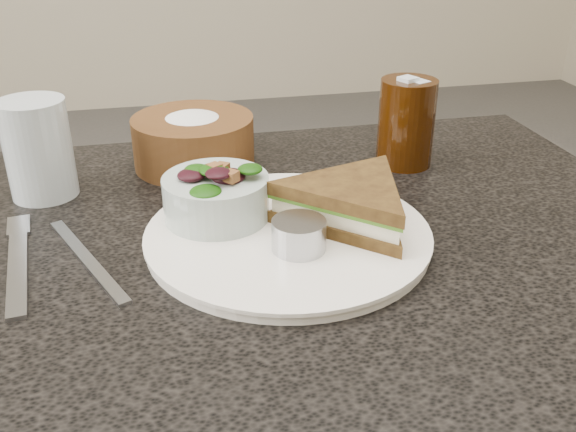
# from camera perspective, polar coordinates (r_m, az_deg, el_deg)

# --- Properties ---
(dinner_plate) EXTENTS (0.30, 0.30, 0.01)m
(dinner_plate) POSITION_cam_1_polar(r_m,az_deg,el_deg) (0.68, 0.00, -1.78)
(dinner_plate) COLOR white
(dinner_plate) RESTS_ON dining_table
(sandwich) EXTENTS (0.25, 0.25, 0.05)m
(sandwich) POSITION_cam_1_polar(r_m,az_deg,el_deg) (0.68, 5.59, 1.14)
(sandwich) COLOR brown
(sandwich) RESTS_ON dinner_plate
(salad_bowl) EXTENTS (0.12, 0.12, 0.07)m
(salad_bowl) POSITION_cam_1_polar(r_m,az_deg,el_deg) (0.69, -6.44, 2.31)
(salad_bowl) COLOR #ABBDB5
(salad_bowl) RESTS_ON dinner_plate
(dressing_ramekin) EXTENTS (0.06, 0.06, 0.03)m
(dressing_ramekin) POSITION_cam_1_polar(r_m,az_deg,el_deg) (0.63, 0.97, -1.74)
(dressing_ramekin) COLOR #A8ABB2
(dressing_ramekin) RESTS_ON dinner_plate
(orange_wedge) EXTENTS (0.07, 0.07, 0.03)m
(orange_wedge) POSITION_cam_1_polar(r_m,az_deg,el_deg) (0.72, 1.98, 1.60)
(orange_wedge) COLOR #ED6108
(orange_wedge) RESTS_ON dinner_plate
(fork) EXTENTS (0.04, 0.18, 0.00)m
(fork) POSITION_cam_1_polar(r_m,az_deg,el_deg) (0.69, -22.90, -4.19)
(fork) COLOR #ABADB4
(fork) RESTS_ON dining_table
(knife) EXTENTS (0.09, 0.18, 0.00)m
(knife) POSITION_cam_1_polar(r_m,az_deg,el_deg) (0.68, -17.42, -3.70)
(knife) COLOR #ACB0B7
(knife) RESTS_ON dining_table
(bread_basket) EXTENTS (0.21, 0.21, 0.09)m
(bread_basket) POSITION_cam_1_polar(r_m,az_deg,el_deg) (0.87, -8.43, 7.33)
(bread_basket) COLOR brown
(bread_basket) RESTS_ON dining_table
(cola_glass) EXTENTS (0.09, 0.09, 0.13)m
(cola_glass) POSITION_cam_1_polar(r_m,az_deg,el_deg) (0.87, 10.50, 8.52)
(cola_glass) COLOR black
(cola_glass) RESTS_ON dining_table
(water_glass) EXTENTS (0.10, 0.10, 0.12)m
(water_glass) POSITION_cam_1_polar(r_m,az_deg,el_deg) (0.82, -21.32, 5.58)
(water_glass) COLOR silver
(water_glass) RESTS_ON dining_table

